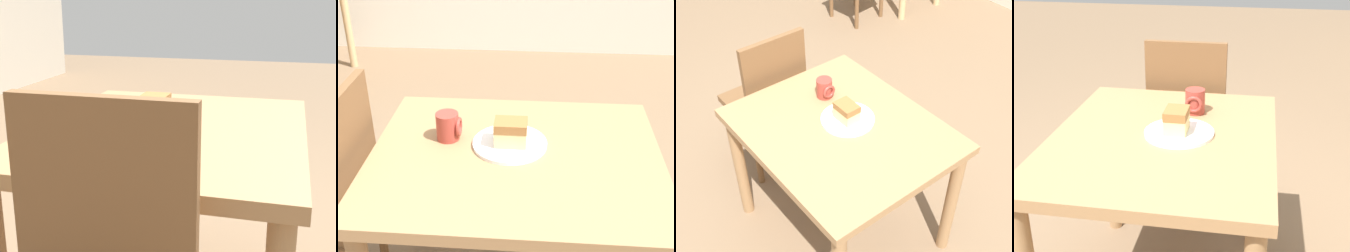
# 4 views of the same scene
# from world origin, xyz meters

# --- Properties ---
(dining_table_near) EXTENTS (0.94, 0.78, 0.71)m
(dining_table_near) POSITION_xyz_m (0.11, 0.14, 0.60)
(dining_table_near) COLOR #9E754C
(dining_table_near) RESTS_ON ground_plane
(plate) EXTENTS (0.25, 0.25, 0.01)m
(plate) POSITION_xyz_m (0.08, 0.20, 0.72)
(plate) COLOR white
(plate) RESTS_ON dining_table_near
(cake_slice) EXTENTS (0.11, 0.08, 0.08)m
(cake_slice) POSITION_xyz_m (0.09, 0.19, 0.77)
(cake_slice) COLOR #E0C67F
(cake_slice) RESTS_ON plate
(coffee_mug) EXTENTS (0.08, 0.08, 0.10)m
(coffee_mug) POSITION_xyz_m (-0.12, 0.22, 0.76)
(coffee_mug) COLOR #9E382D
(coffee_mug) RESTS_ON dining_table_near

